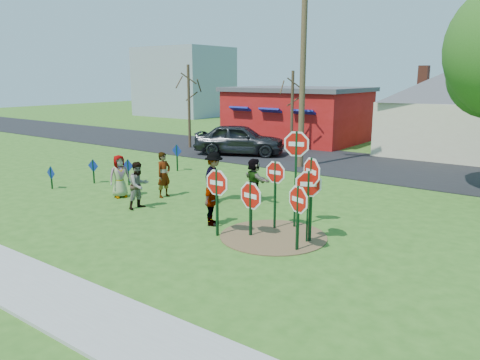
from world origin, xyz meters
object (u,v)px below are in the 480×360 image
(stop_sign_b, at_px, (296,154))
(stop_sign_c, at_px, (311,180))
(stop_sign_d, at_px, (308,189))
(person_a, at_px, (120,176))
(utility_pole, at_px, (303,68))
(person_b, at_px, (164,175))
(suv, at_px, (240,139))
(stop_sign_a, at_px, (217,188))

(stop_sign_b, bearing_deg, stop_sign_c, -59.26)
(stop_sign_c, distance_m, stop_sign_d, 0.26)
(stop_sign_b, distance_m, stop_sign_c, 1.44)
(stop_sign_d, bearing_deg, person_a, 151.40)
(stop_sign_b, relative_size, utility_pole, 0.33)
(stop_sign_d, relative_size, person_b, 1.25)
(stop_sign_d, height_order, person_a, stop_sign_d)
(suv, bearing_deg, utility_pole, -128.93)
(stop_sign_c, distance_m, utility_pole, 11.79)
(stop_sign_d, distance_m, person_b, 7.19)
(person_a, height_order, person_b, person_b)
(person_b, xyz_separation_m, utility_pole, (1.31, 8.60, 4.17))
(utility_pole, bearing_deg, stop_sign_d, -59.80)
(stop_sign_a, xyz_separation_m, suv, (-8.19, 12.20, -0.51))
(stop_sign_c, height_order, person_a, stop_sign_c)
(stop_sign_a, bearing_deg, stop_sign_b, 53.42)
(stop_sign_d, relative_size, utility_pole, 0.23)
(stop_sign_a, height_order, stop_sign_d, stop_sign_d)
(stop_sign_b, height_order, person_b, stop_sign_b)
(stop_sign_c, relative_size, person_b, 1.46)
(person_b, xyz_separation_m, suv, (-3.59, 9.87, 0.06))
(person_a, bearing_deg, stop_sign_d, -70.47)
(stop_sign_c, relative_size, utility_pole, 0.27)
(person_a, xyz_separation_m, suv, (-2.22, 10.94, 0.12))
(person_b, bearing_deg, stop_sign_c, -98.26)
(stop_sign_c, xyz_separation_m, suv, (-10.67, 11.02, -0.86))
(person_b, distance_m, suv, 10.50)
(person_b, relative_size, utility_pole, 0.19)
(stop_sign_b, distance_m, stop_sign_d, 1.57)
(stop_sign_d, height_order, suv, stop_sign_d)
(stop_sign_a, relative_size, suv, 0.40)
(stop_sign_a, bearing_deg, suv, 122.96)
(suv, bearing_deg, stop_sign_b, -160.80)
(stop_sign_c, xyz_separation_m, person_b, (-7.09, 1.15, -0.92))
(stop_sign_d, distance_m, utility_pole, 11.92)
(suv, xyz_separation_m, utility_pole, (4.90, -1.27, 4.10))
(stop_sign_b, distance_m, utility_pole, 10.43)
(stop_sign_b, height_order, suv, stop_sign_b)
(stop_sign_b, bearing_deg, person_a, 167.91)
(stop_sign_d, bearing_deg, stop_sign_c, 40.05)
(stop_sign_c, relative_size, suv, 0.48)
(stop_sign_c, bearing_deg, suv, 161.28)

